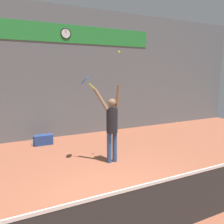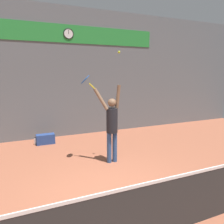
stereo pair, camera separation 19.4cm
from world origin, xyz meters
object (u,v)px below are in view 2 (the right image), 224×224
at_px(equipment_bag, 46,139).
at_px(tennis_player, 112,123).
at_px(scoreboard_clock, 69,34).
at_px(tennis_racket, 86,80).
at_px(tennis_ball, 119,52).
at_px(water_bottle, 35,141).

bearing_deg(equipment_bag, tennis_player, -57.86).
height_order(scoreboard_clock, tennis_racket, scoreboard_clock).
xyz_separation_m(tennis_ball, equipment_bag, (-1.72, 2.48, -2.87)).
relative_size(tennis_racket, tennis_ball, 6.09).
distance_m(water_bottle, equipment_bag, 0.36).
relative_size(scoreboard_clock, tennis_racket, 0.96).
bearing_deg(tennis_player, tennis_racket, 154.36).
distance_m(scoreboard_clock, water_bottle, 4.18).
relative_size(tennis_racket, water_bottle, 1.55).
xyz_separation_m(tennis_ball, water_bottle, (-2.07, 2.54, -2.93)).
height_order(tennis_racket, tennis_ball, tennis_ball).
xyz_separation_m(tennis_racket, water_bottle, (-1.25, 2.19, -2.20)).
xyz_separation_m(scoreboard_clock, water_bottle, (-1.47, -0.68, -3.86)).
height_order(tennis_player, tennis_ball, tennis_ball).
height_order(tennis_player, tennis_racket, tennis_racket).
bearing_deg(scoreboard_clock, tennis_player, -82.68).
relative_size(scoreboard_clock, tennis_ball, 5.84).
bearing_deg(tennis_ball, scoreboard_clock, 100.55).
xyz_separation_m(tennis_player, water_bottle, (-1.88, 2.50, -1.01)).
xyz_separation_m(scoreboard_clock, tennis_ball, (0.60, -3.22, -0.93)).
bearing_deg(tennis_ball, equipment_bag, 124.78).
bearing_deg(scoreboard_clock, equipment_bag, -146.68).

